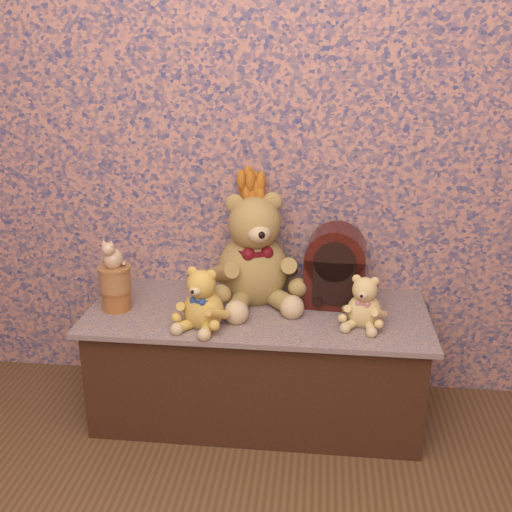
{
  "coord_description": "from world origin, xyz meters",
  "views": [
    {
      "loc": [
        0.23,
        -0.87,
        1.43
      ],
      "look_at": [
        0.0,
        1.18,
        0.7
      ],
      "focal_mm": 42.15,
      "sensor_mm": 36.0,
      "label": 1
    }
  ],
  "objects_px": {
    "cat_figurine": "(113,252)",
    "ceramic_vase": "(252,272)",
    "teddy_medium": "(203,295)",
    "teddy_small": "(365,298)",
    "teddy_large": "(253,243)",
    "cathedral_radio": "(335,266)",
    "biscuit_tin_lower": "(117,299)"
  },
  "relations": [
    {
      "from": "cat_figurine",
      "to": "ceramic_vase",
      "type": "bearing_deg",
      "value": 33.11
    },
    {
      "from": "teddy_medium",
      "to": "teddy_small",
      "type": "distance_m",
      "value": 0.58
    },
    {
      "from": "teddy_medium",
      "to": "teddy_large",
      "type": "bearing_deg",
      "value": 77.88
    },
    {
      "from": "teddy_large",
      "to": "ceramic_vase",
      "type": "distance_m",
      "value": 0.15
    },
    {
      "from": "teddy_large",
      "to": "ceramic_vase",
      "type": "height_order",
      "value": "teddy_large"
    },
    {
      "from": "cathedral_radio",
      "to": "ceramic_vase",
      "type": "relative_size",
      "value": 1.66
    },
    {
      "from": "teddy_small",
      "to": "ceramic_vase",
      "type": "xyz_separation_m",
      "value": [
        -0.44,
        0.24,
        -0.01
      ]
    },
    {
      "from": "ceramic_vase",
      "to": "cat_figurine",
      "type": "relative_size",
      "value": 1.6
    },
    {
      "from": "teddy_medium",
      "to": "teddy_small",
      "type": "xyz_separation_m",
      "value": [
        0.58,
        0.07,
        -0.02
      ]
    },
    {
      "from": "teddy_medium",
      "to": "cathedral_radio",
      "type": "height_order",
      "value": "cathedral_radio"
    },
    {
      "from": "teddy_medium",
      "to": "cathedral_radio",
      "type": "relative_size",
      "value": 0.76
    },
    {
      "from": "cathedral_radio",
      "to": "biscuit_tin_lower",
      "type": "height_order",
      "value": "cathedral_radio"
    },
    {
      "from": "teddy_small",
      "to": "cat_figurine",
      "type": "height_order",
      "value": "cat_figurine"
    },
    {
      "from": "ceramic_vase",
      "to": "cat_figurine",
      "type": "bearing_deg",
      "value": -158.11
    },
    {
      "from": "teddy_large",
      "to": "teddy_medium",
      "type": "distance_m",
      "value": 0.32
    },
    {
      "from": "teddy_large",
      "to": "teddy_small",
      "type": "relative_size",
      "value": 2.27
    },
    {
      "from": "teddy_small",
      "to": "cat_figurine",
      "type": "distance_m",
      "value": 0.95
    },
    {
      "from": "teddy_small",
      "to": "ceramic_vase",
      "type": "relative_size",
      "value": 1.08
    },
    {
      "from": "teddy_small",
      "to": "ceramic_vase",
      "type": "distance_m",
      "value": 0.5
    },
    {
      "from": "teddy_medium",
      "to": "cathedral_radio",
      "type": "xyz_separation_m",
      "value": [
        0.47,
        0.25,
        0.04
      ]
    },
    {
      "from": "ceramic_vase",
      "to": "cathedral_radio",
      "type": "bearing_deg",
      "value": -9.45
    },
    {
      "from": "cat_figurine",
      "to": "cathedral_radio",
      "type": "bearing_deg",
      "value": 21.16
    },
    {
      "from": "teddy_small",
      "to": "cat_figurine",
      "type": "relative_size",
      "value": 1.74
    },
    {
      "from": "teddy_large",
      "to": "ceramic_vase",
      "type": "xyz_separation_m",
      "value": [
        -0.01,
        0.05,
        -0.14
      ]
    },
    {
      "from": "teddy_medium",
      "to": "biscuit_tin_lower",
      "type": "xyz_separation_m",
      "value": [
        -0.36,
        0.11,
        -0.08
      ]
    },
    {
      "from": "teddy_large",
      "to": "cat_figurine",
      "type": "xyz_separation_m",
      "value": [
        -0.51,
        -0.15,
        -0.0
      ]
    },
    {
      "from": "cathedral_radio",
      "to": "cat_figurine",
      "type": "distance_m",
      "value": 0.85
    },
    {
      "from": "teddy_medium",
      "to": "ceramic_vase",
      "type": "height_order",
      "value": "teddy_medium"
    },
    {
      "from": "cathedral_radio",
      "to": "teddy_large",
      "type": "bearing_deg",
      "value": -177.09
    },
    {
      "from": "cathedral_radio",
      "to": "biscuit_tin_lower",
      "type": "relative_size",
      "value": 2.89
    },
    {
      "from": "teddy_large",
      "to": "teddy_small",
      "type": "distance_m",
      "value": 0.48
    },
    {
      "from": "teddy_small",
      "to": "ceramic_vase",
      "type": "bearing_deg",
      "value": 166.68
    }
  ]
}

